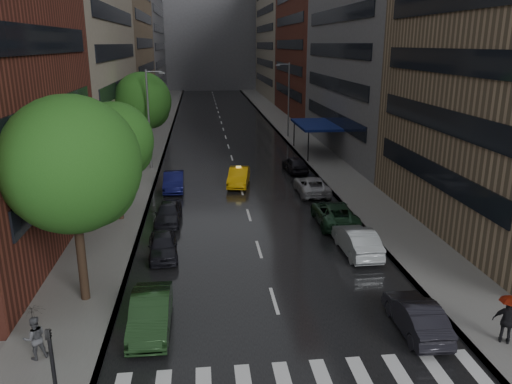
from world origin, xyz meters
TOP-DOWN VIEW (x-y plane):
  - ground at (0.00, 0.00)m, footprint 220.00×220.00m
  - road at (0.00, 50.00)m, footprint 14.00×140.00m
  - sidewalk_left at (-9.00, 50.00)m, footprint 4.00×140.00m
  - sidewalk_right at (9.00, 50.00)m, footprint 4.00×140.00m
  - buildings_left at (-15.00, 58.79)m, footprint 8.00×108.00m
  - buildings_right at (15.00, 56.70)m, footprint 8.05×109.10m
  - building_far at (0.00, 118.00)m, footprint 40.00×14.00m
  - tree_near at (-8.60, 4.92)m, footprint 5.91×5.91m
  - tree_mid at (-8.60, 15.90)m, footprint 4.96×4.96m
  - tree_far at (-8.60, 33.25)m, footprint 5.52×5.52m
  - taxi at (-0.10, 23.63)m, footprint 2.32×4.72m
  - parked_cars_left at (-5.40, 12.40)m, footprint 1.87×25.07m
  - parked_cars_right at (5.40, 15.11)m, footprint 2.51×31.06m
  - ped_black_umbrella at (-9.42, 0.48)m, footprint 1.01×0.98m
  - ped_red_umbrella at (8.44, -0.51)m, footprint 1.14×0.96m
  - traffic_light at (-7.60, -3.36)m, footprint 0.18×0.15m
  - street_lamp_left at (-7.72, 30.00)m, footprint 1.74×0.22m
  - street_lamp_right at (7.72, 45.00)m, footprint 1.74×0.22m
  - awning at (8.98, 35.00)m, footprint 4.00×8.00m

SIDE VIEW (x-z plane):
  - ground at x=0.00m, z-range 0.00..0.00m
  - road at x=0.00m, z-range 0.00..0.01m
  - sidewalk_left at x=-9.00m, z-range 0.00..0.15m
  - sidewalk_right at x=9.00m, z-range 0.00..0.15m
  - parked_cars_left at x=-5.40m, z-range -0.03..1.46m
  - parked_cars_right at x=5.40m, z-range -0.05..1.49m
  - taxi at x=-0.10m, z-range 0.00..1.49m
  - ped_red_umbrella at x=8.44m, z-range 0.32..2.33m
  - ped_black_umbrella at x=-9.42m, z-range 0.34..2.43m
  - traffic_light at x=-7.60m, z-range 0.50..3.95m
  - awning at x=8.98m, z-range 1.57..4.70m
  - street_lamp_left at x=-7.72m, z-range 0.39..9.39m
  - street_lamp_right at x=7.72m, z-range 0.39..9.39m
  - tree_mid at x=-8.60m, z-range 1.45..9.35m
  - tree_far at x=-8.60m, z-range 1.62..10.42m
  - tree_near at x=-8.60m, z-range 1.74..11.15m
  - buildings_right at x=15.00m, z-range -2.97..33.03m
  - buildings_left at x=-15.00m, z-range -3.01..34.99m
  - building_far at x=0.00m, z-range 0.00..32.00m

